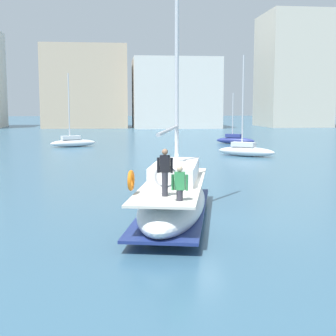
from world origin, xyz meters
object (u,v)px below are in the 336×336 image
object	(u,v)px
moored_sloop_near	(73,142)
main_sailboat	(174,197)
moored_catamaran	(235,140)
moored_sloop_far	(246,150)

from	to	relation	value
moored_sloop_near	main_sailboat	bearing A→B (deg)	-79.09
main_sailboat	moored_catamaran	world-z (taller)	main_sailboat
main_sailboat	moored_sloop_near	xyz separation A→B (m)	(-6.78, 35.19, -0.35)
moored_catamaran	moored_sloop_far	bearing A→B (deg)	-100.26
moored_catamaran	main_sailboat	bearing A→B (deg)	-107.47
moored_sloop_near	moored_sloop_far	world-z (taller)	moored_sloop_far
main_sailboat	moored_sloop_far	bearing A→B (deg)	68.40
moored_sloop_far	moored_catamaran	distance (m)	14.47
main_sailboat	moored_sloop_near	world-z (taller)	main_sailboat
main_sailboat	moored_sloop_near	bearing A→B (deg)	100.91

